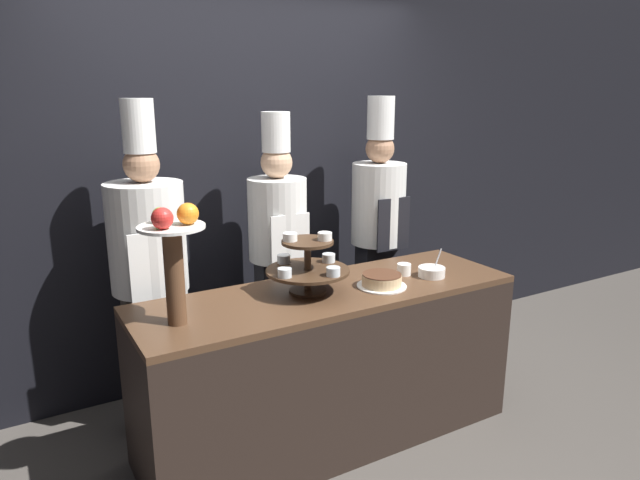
{
  "coord_description": "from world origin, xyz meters",
  "views": [
    {
      "loc": [
        -1.46,
        -2.11,
        1.88
      ],
      "look_at": [
        0.0,
        0.42,
        1.12
      ],
      "focal_mm": 32.0,
      "sensor_mm": 36.0,
      "label": 1
    }
  ],
  "objects_px": {
    "tiered_stand": "(308,264)",
    "serving_bowl_near": "(432,272)",
    "chef_center_left": "(278,245)",
    "fruit_pedestal": "(173,249)",
    "cake_round": "(382,281)",
    "chef_left": "(149,263)",
    "cup_white": "(404,269)",
    "chef_center_right": "(378,225)"
  },
  "relations": [
    {
      "from": "cake_round",
      "to": "chef_center_left",
      "type": "distance_m",
      "value": 0.78
    },
    {
      "from": "tiered_stand",
      "to": "cake_round",
      "type": "bearing_deg",
      "value": -17.49
    },
    {
      "from": "cup_white",
      "to": "chef_left",
      "type": "xyz_separation_m",
      "value": [
        -1.27,
        0.63,
        0.07
      ]
    },
    {
      "from": "serving_bowl_near",
      "to": "chef_left",
      "type": "distance_m",
      "value": 1.57
    },
    {
      "from": "cup_white",
      "to": "chef_left",
      "type": "distance_m",
      "value": 1.42
    },
    {
      "from": "chef_left",
      "to": "chef_center_right",
      "type": "distance_m",
      "value": 1.54
    },
    {
      "from": "cake_round",
      "to": "serving_bowl_near",
      "type": "height_order",
      "value": "serving_bowl_near"
    },
    {
      "from": "chef_center_right",
      "to": "chef_left",
      "type": "bearing_deg",
      "value": -179.99
    },
    {
      "from": "cake_round",
      "to": "chef_center_right",
      "type": "xyz_separation_m",
      "value": [
        0.5,
        0.73,
        0.1
      ]
    },
    {
      "from": "chef_center_right",
      "to": "cake_round",
      "type": "bearing_deg",
      "value": -124.31
    },
    {
      "from": "tiered_stand",
      "to": "cup_white",
      "type": "relative_size",
      "value": 5.5
    },
    {
      "from": "tiered_stand",
      "to": "chef_left",
      "type": "height_order",
      "value": "chef_left"
    },
    {
      "from": "chef_left",
      "to": "cake_round",
      "type": "bearing_deg",
      "value": -35.06
    },
    {
      "from": "fruit_pedestal",
      "to": "chef_left",
      "type": "relative_size",
      "value": 0.3
    },
    {
      "from": "serving_bowl_near",
      "to": "chef_center_left",
      "type": "bearing_deg",
      "value": 129.45
    },
    {
      "from": "cake_round",
      "to": "chef_center_right",
      "type": "bearing_deg",
      "value": 55.69
    },
    {
      "from": "tiered_stand",
      "to": "chef_center_left",
      "type": "bearing_deg",
      "value": 78.11
    },
    {
      "from": "tiered_stand",
      "to": "chef_left",
      "type": "distance_m",
      "value": 0.9
    },
    {
      "from": "cup_white",
      "to": "chef_left",
      "type": "bearing_deg",
      "value": 153.65
    },
    {
      "from": "tiered_stand",
      "to": "fruit_pedestal",
      "type": "bearing_deg",
      "value": -174.28
    },
    {
      "from": "fruit_pedestal",
      "to": "serving_bowl_near",
      "type": "height_order",
      "value": "fruit_pedestal"
    },
    {
      "from": "cake_round",
      "to": "chef_center_left",
      "type": "relative_size",
      "value": 0.15
    },
    {
      "from": "cup_white",
      "to": "chef_left",
      "type": "relative_size",
      "value": 0.04
    },
    {
      "from": "fruit_pedestal",
      "to": "chef_left",
      "type": "distance_m",
      "value": 0.73
    },
    {
      "from": "tiered_stand",
      "to": "chef_left",
      "type": "relative_size",
      "value": 0.23
    },
    {
      "from": "cup_white",
      "to": "chef_center_left",
      "type": "height_order",
      "value": "chef_center_left"
    },
    {
      "from": "cake_round",
      "to": "chef_center_right",
      "type": "height_order",
      "value": "chef_center_right"
    },
    {
      "from": "tiered_stand",
      "to": "serving_bowl_near",
      "type": "relative_size",
      "value": 2.76
    },
    {
      "from": "cake_round",
      "to": "tiered_stand",
      "type": "bearing_deg",
      "value": 162.51
    },
    {
      "from": "cake_round",
      "to": "cup_white",
      "type": "xyz_separation_m",
      "value": [
        0.23,
        0.1,
        -0.0
      ]
    },
    {
      "from": "fruit_pedestal",
      "to": "cup_white",
      "type": "distance_m",
      "value": 1.36
    },
    {
      "from": "chef_left",
      "to": "chef_center_left",
      "type": "height_order",
      "value": "chef_left"
    },
    {
      "from": "tiered_stand",
      "to": "cake_round",
      "type": "xyz_separation_m",
      "value": [
        0.38,
        -0.12,
        -0.12
      ]
    },
    {
      "from": "fruit_pedestal",
      "to": "cake_round",
      "type": "xyz_separation_m",
      "value": [
        1.09,
        -0.05,
        -0.31
      ]
    },
    {
      "from": "cup_white",
      "to": "chef_left",
      "type": "height_order",
      "value": "chef_left"
    },
    {
      "from": "chef_center_right",
      "to": "tiered_stand",
      "type": "bearing_deg",
      "value": -145.35
    },
    {
      "from": "cake_round",
      "to": "serving_bowl_near",
      "type": "distance_m",
      "value": 0.35
    },
    {
      "from": "cup_white",
      "to": "chef_center_right",
      "type": "relative_size",
      "value": 0.04
    },
    {
      "from": "serving_bowl_near",
      "to": "chef_left",
      "type": "bearing_deg",
      "value": 152.23
    },
    {
      "from": "cup_white",
      "to": "chef_center_left",
      "type": "xyz_separation_m",
      "value": [
        -0.49,
        0.63,
        0.06
      ]
    },
    {
      "from": "serving_bowl_near",
      "to": "fruit_pedestal",
      "type": "bearing_deg",
      "value": 177.99
    },
    {
      "from": "tiered_stand",
      "to": "cake_round",
      "type": "relative_size",
      "value": 1.63
    }
  ]
}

